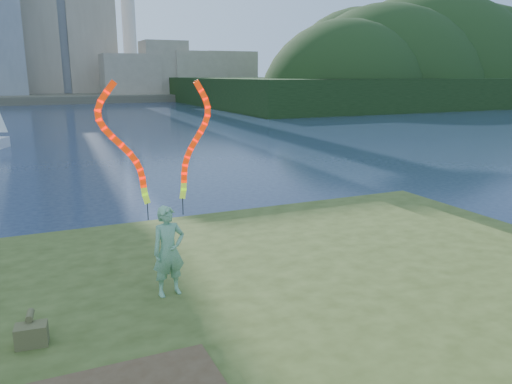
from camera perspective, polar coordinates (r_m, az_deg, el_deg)
name	(u,v)px	position (r m, az deg, el deg)	size (l,w,h in m)	color
ground	(205,332)	(9.43, -5.85, -15.67)	(320.00, 320.00, 0.00)	#192640
far_shore	(43,96)	(102.97, -23.20, 10.07)	(320.00, 40.00, 1.20)	#514B3B
wooded_hill	(422,100)	(92.06, 18.49, 9.91)	(78.00, 50.00, 63.00)	black
woman_with_ribbons	(167,216)	(8.60, -10.16, -2.71)	(2.02, 0.49, 3.98)	#20773A
canvas_bag	(31,333)	(8.03, -24.28, -14.52)	(0.46, 0.52, 0.41)	#464124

